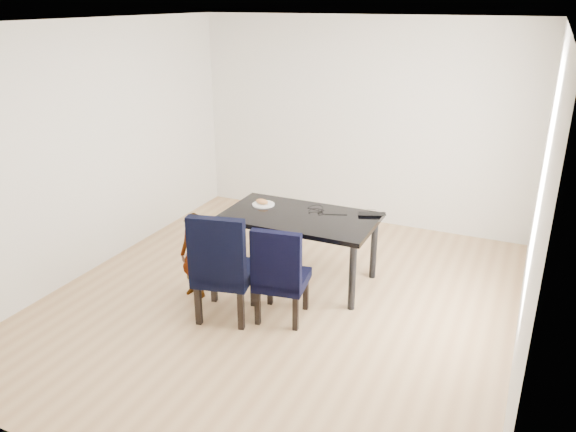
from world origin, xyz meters
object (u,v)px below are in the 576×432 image
at_px(chair_right, 282,271).
at_px(plate, 263,204).
at_px(dining_table, 299,248).
at_px(chair_left, 225,264).
at_px(laptop, 372,213).
at_px(child, 194,256).

distance_m(chair_right, plate, 1.15).
bearing_deg(chair_right, plate, 116.98).
bearing_deg(dining_table, chair_left, -109.81).
height_order(plate, laptop, laptop).
bearing_deg(chair_left, plate, 85.23).
height_order(dining_table, chair_left, chair_left).
xyz_separation_m(chair_left, plate, (-0.14, 1.10, 0.21)).
bearing_deg(dining_table, chair_right, -78.64).
relative_size(dining_table, chair_left, 1.46).
xyz_separation_m(chair_right, laptop, (0.52, 1.13, 0.28)).
distance_m(dining_table, chair_left, 1.04).
xyz_separation_m(child, laptop, (1.51, 1.12, 0.31)).
height_order(dining_table, laptop, laptop).
distance_m(dining_table, laptop, 0.86).
bearing_deg(chair_right, child, 170.68).
bearing_deg(child, laptop, 43.05).
height_order(dining_table, chair_right, chair_right).
relative_size(chair_right, plate, 3.91).
height_order(chair_left, laptop, chair_left).
height_order(chair_left, plate, chair_left).
relative_size(dining_table, chair_right, 1.65).
bearing_deg(dining_table, plate, 165.44).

